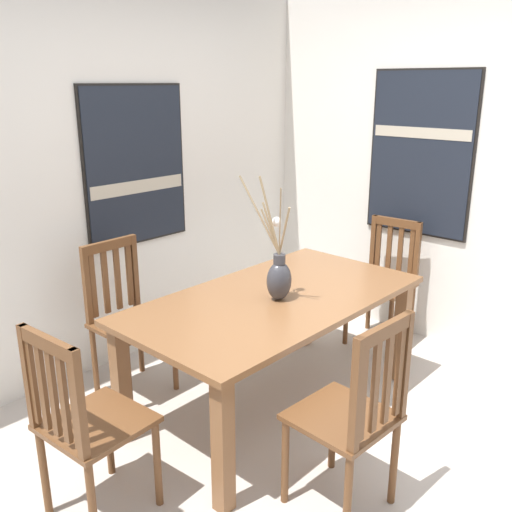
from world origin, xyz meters
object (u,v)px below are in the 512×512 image
at_px(chair_0, 126,316).
at_px(painting_on_back_wall, 135,166).
at_px(chair_1, 84,421).
at_px(painting_on_side_wall, 421,154).
at_px(chair_3, 385,279).
at_px(centerpiece_vase, 279,276).
at_px(dining_table, 275,312).
at_px(chair_2, 354,414).

distance_m(chair_0, painting_on_back_wall, 1.04).
relative_size(chair_1, painting_on_side_wall, 0.80).
bearing_deg(chair_0, painting_on_side_wall, -24.18).
distance_m(chair_0, chair_3, 1.93).
bearing_deg(chair_1, chair_3, -0.29).
bearing_deg(painting_on_back_wall, painting_on_side_wall, -39.06).
relative_size(chair_1, chair_3, 1.02).
distance_m(centerpiece_vase, painting_on_back_wall, 1.37).
bearing_deg(chair_1, painting_on_side_wall, -1.55).
relative_size(centerpiece_vase, chair_1, 0.74).
bearing_deg(centerpiece_vase, chair_3, 1.94).
distance_m(dining_table, chair_1, 1.27).
bearing_deg(chair_3, centerpiece_vase, -178.06).
xyz_separation_m(dining_table, chair_3, (1.27, 0.00, -0.13)).
relative_size(chair_0, painting_on_side_wall, 0.82).
bearing_deg(chair_0, painting_on_back_wall, 42.85).
height_order(chair_1, painting_on_back_wall, painting_on_back_wall).
bearing_deg(painting_on_back_wall, chair_3, -43.09).
relative_size(dining_table, chair_3, 1.91).
bearing_deg(chair_2, dining_table, 62.84).
xyz_separation_m(centerpiece_vase, painting_on_back_wall, (-0.02, 1.28, 0.50)).
distance_m(dining_table, painting_on_side_wall, 1.74).
xyz_separation_m(chair_1, painting_on_back_wall, (1.22, 1.22, 0.86)).
xyz_separation_m(chair_0, painting_on_side_wall, (2.02, -0.91, 0.91)).
bearing_deg(centerpiece_vase, painting_on_back_wall, 90.93).
relative_size(chair_3, painting_on_back_wall, 0.87).
relative_size(dining_table, painting_on_side_wall, 1.50).
relative_size(dining_table, chair_0, 1.84).
relative_size(dining_table, painting_on_back_wall, 1.67).
relative_size(centerpiece_vase, chair_0, 0.73).
distance_m(dining_table, painting_on_back_wall, 1.44).
relative_size(chair_3, painting_on_side_wall, 0.79).
xyz_separation_m(chair_1, chair_3, (2.54, -0.01, -0.01)).
bearing_deg(painting_on_back_wall, chair_2, -100.45).
relative_size(dining_table, centerpiece_vase, 2.52).
bearing_deg(painting_on_side_wall, painting_on_back_wall, 140.94).
bearing_deg(painting_on_back_wall, chair_1, -135.00).
xyz_separation_m(chair_0, painting_on_back_wall, (0.42, 0.39, 0.86)).
bearing_deg(painting_on_side_wall, chair_1, 178.45).
height_order(chair_0, painting_on_side_wall, painting_on_side_wall).
xyz_separation_m(chair_0, chair_1, (-0.80, -0.83, 0.00)).
relative_size(chair_1, painting_on_back_wall, 0.89).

